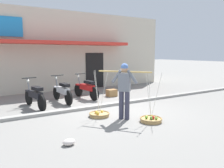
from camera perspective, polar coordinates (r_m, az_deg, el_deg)
The scene contains 11 objects.
ground_plane at distance 7.61m, azimuth 0.40°, elevation -7.07°, with size 90.00×90.00×0.00m, color gray.
sidewalk_curb at distance 8.18m, azimuth -2.16°, elevation -5.62°, with size 20.00×0.24×0.10m, color gray.
fruit_vendor at distance 6.50m, azimuth 3.26°, elevation -0.89°, with size 1.08×1.29×1.70m.
fruit_basket_left_side at distance 6.53m, azimuth 10.19°, elevation -9.09°, with size 0.66×0.66×1.45m.
fruit_basket_right_side at distance 6.96m, azimuth -3.36°, elevation -7.89°, with size 0.66×0.66×1.45m.
motorcycle_nearest_shop at distance 8.38m, azimuth -19.57°, elevation -2.94°, with size 0.55×1.81×1.09m.
motorcycle_second_in_row at distance 9.01m, azimuth -12.90°, elevation -1.92°, with size 0.54×1.82×1.09m.
motorcycle_third_in_row at distance 9.61m, azimuth -6.76°, elevation -1.15°, with size 0.55×1.81×1.09m.
storefront_building at distance 14.18m, azimuth -16.37°, elevation 8.25°, with size 13.00×6.00×4.20m.
plastic_litter_bag at distance 4.99m, azimuth -11.25°, elevation -14.72°, with size 0.28×0.22×0.14m, color silver.
wooden_crate at distance 10.08m, azimuth -0.10°, elevation -2.35°, with size 0.44×0.36×0.32m, color olive.
Camera 1 is at (-3.81, -6.27, 2.00)m, focal length 34.82 mm.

